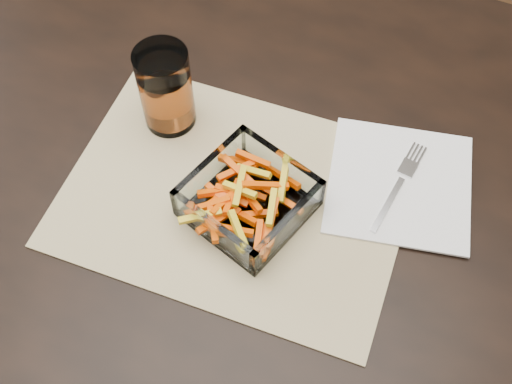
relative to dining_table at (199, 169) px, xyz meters
The scene contains 6 objects.
dining_table is the anchor object (origin of this frame).
placemat 0.15m from the dining_table, 35.97° to the right, with size 0.45×0.33×0.00m, color tan.
glass_bowl 0.18m from the dining_table, 34.10° to the right, with size 0.18×0.18×0.06m.
tumbler 0.16m from the dining_table, 164.93° to the left, with size 0.07×0.07×0.13m.
napkin 0.31m from the dining_table, ahead, with size 0.19×0.19×0.00m, color white.
fork 0.31m from the dining_table, ahead, with size 0.03×0.16×0.00m.
Camera 1 is at (0.30, -0.47, 1.49)m, focal length 45.00 mm.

